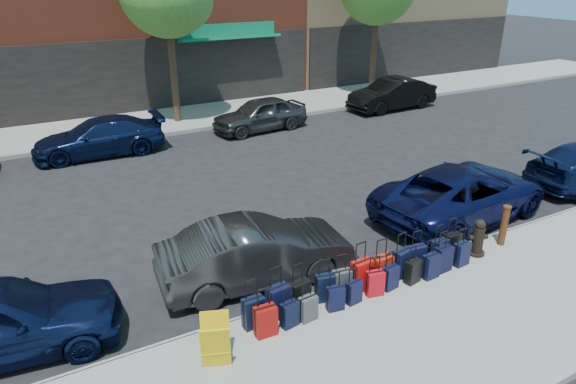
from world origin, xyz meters
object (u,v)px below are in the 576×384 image
suitcase_front_5 (362,275)px  car_near_1 (257,252)px  car_near_2 (462,193)px  car_far_2 (260,114)px  car_far_1 (99,137)px  display_rack (216,342)px  car_far_3 (392,94)px  bollard (504,225)px  fire_hydrant (478,238)px

suitcase_front_5 → car_near_1: size_ratio=0.25×
car_near_2 → car_far_2: bearing=-0.1°
car_near_1 → car_far_1: bearing=13.5°
car_near_2 → car_far_2: 10.12m
display_rack → car_far_2: car_far_2 is taller
car_near_1 → car_far_3: 15.87m
car_near_2 → car_far_1: size_ratio=1.15×
display_rack → car_near_1: car_near_1 is taller
suitcase_front_5 → car_far_2: car_far_2 is taller
suitcase_front_5 → car_far_3: 15.78m
suitcase_front_5 → car_far_3: bearing=44.0°
bollard → display_rack: size_ratio=1.16×
display_rack → car_near_2: car_near_2 is taller
car_near_1 → display_rack: bearing=145.4°
fire_hydrant → car_near_1: size_ratio=0.21×
fire_hydrant → car_far_1: bearing=139.7°
car_near_1 → car_far_3: bearing=-44.3°
car_far_2 → car_far_3: bearing=86.0°
car_far_3 → suitcase_front_5: bearing=-44.0°
suitcase_front_5 → bollard: suitcase_front_5 is taller
car_far_3 → bollard: bearing=-30.6°
bollard → car_far_2: car_far_2 is taller
fire_hydrant → car_near_2: (1.34, 1.81, 0.18)m
bollard → car_near_2: (0.45, 1.77, 0.06)m
suitcase_front_5 → car_far_2: (3.33, 11.73, 0.20)m
fire_hydrant → car_far_2: size_ratio=0.22×
bollard → car_near_1: car_near_1 is taller
bollard → car_far_3: car_far_3 is taller
suitcase_front_5 → car_far_1: size_ratio=0.23×
suitcase_front_5 → bollard: bearing=-5.9°
suitcase_front_5 → fire_hydrant: bearing=-6.9°
bollard → car_far_2: (-0.78, 11.82, 0.01)m
fire_hydrant → car_far_2: car_far_2 is taller
bollard → display_rack: 7.57m
fire_hydrant → car_far_2: 11.85m
bollard → car_far_3: (6.31, 11.93, 0.06)m
fire_hydrant → car_far_2: (0.12, 11.85, 0.13)m
car_far_3 → car_near_1: bearing=-52.2°
display_rack → car_far_3: (13.86, 12.45, 0.15)m
car_far_2 → fire_hydrant: bearing=-5.5°
suitcase_front_5 → bollard: (4.11, -0.09, 0.19)m
car_far_1 → suitcase_front_5: bearing=17.2°
car_near_1 → car_near_2: car_near_2 is taller
car_near_2 → car_far_1: (-7.69, 10.06, -0.07)m
car_near_1 → car_near_2: (6.21, 0.14, 0.04)m
fire_hydrant → display_rack: (-6.66, -0.48, 0.02)m
car_far_1 → fire_hydrant: bearing=30.4°
bollard → car_far_2: 11.84m
display_rack → fire_hydrant: bearing=24.7°
display_rack → car_far_1: size_ratio=0.19×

